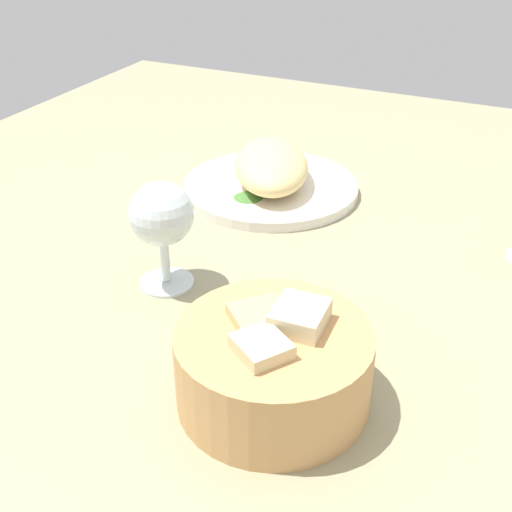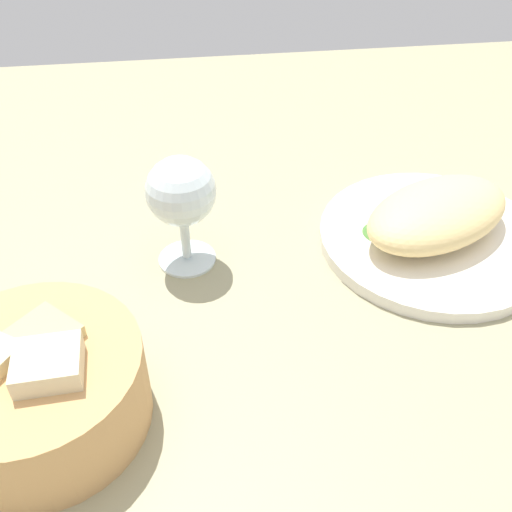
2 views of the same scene
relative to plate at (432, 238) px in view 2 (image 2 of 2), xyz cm
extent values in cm
cube|color=#9A9470|center=(17.00, 13.32, -1.70)|extent=(140.00, 140.00, 2.00)
cylinder|color=white|center=(0.00, 0.00, 0.00)|extent=(24.61, 24.61, 1.40)
ellipsoid|color=#E8C882|center=(0.00, 0.00, 3.34)|extent=(20.56, 17.02, 5.27)
cone|color=#457B32|center=(5.66, -0.85, 1.22)|extent=(3.99, 3.99, 1.05)
cylinder|color=tan|center=(38.88, 17.61, 2.91)|extent=(16.87, 16.87, 7.23)
cube|color=beige|center=(36.97, 19.10, 6.00)|extent=(4.97, 4.52, 4.75)
cube|color=tan|center=(37.76, 15.69, 5.29)|extent=(6.13, 6.12, 4.56)
cylinder|color=silver|center=(26.82, -0.73, -0.40)|extent=(6.08, 6.08, 0.60)
cylinder|color=silver|center=(26.82, -0.73, 2.23)|extent=(1.00, 1.00, 4.67)
sphere|color=silver|center=(26.82, -0.73, 8.08)|extent=(7.02, 7.02, 7.02)
camera|label=1|loc=(80.20, 35.45, 40.61)|focal=47.56mm
camera|label=2|loc=(25.88, 47.97, 40.39)|focal=41.54mm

